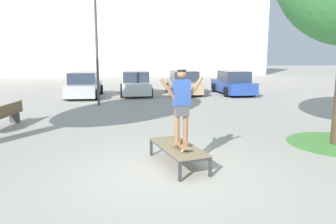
{
  "coord_description": "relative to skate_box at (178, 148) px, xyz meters",
  "views": [
    {
      "loc": [
        -1.02,
        -6.66,
        2.58
      ],
      "look_at": [
        0.33,
        1.94,
        1.0
      ],
      "focal_mm": 34.38,
      "sensor_mm": 36.0,
      "label": 1
    }
  ],
  "objects": [
    {
      "name": "light_post",
      "position": [
        -2.32,
        9.41,
        3.41
      ],
      "size": [
        0.36,
        0.36,
        5.83
      ],
      "color": "#4C4C51",
      "rests_on": "ground"
    },
    {
      "name": "skateboard",
      "position": [
        0.04,
        -0.18,
        0.12
      ],
      "size": [
        0.31,
        0.82,
        0.09
      ],
      "color": "#9E754C",
      "rests_on": "skate_box"
    },
    {
      "name": "car_tan",
      "position": [
        2.89,
        13.36,
        0.28
      ],
      "size": [
        1.98,
        4.23,
        1.5
      ],
      "color": "tan",
      "rests_on": "ground"
    },
    {
      "name": "ground_plane",
      "position": [
        -0.33,
        -0.44,
        -0.41
      ],
      "size": [
        120.0,
        120.0,
        0.0
      ],
      "primitive_type": "plane",
      "color": "#B2AA9E"
    },
    {
      "name": "car_blue",
      "position": [
        6.0,
        12.71,
        0.28
      ],
      "size": [
        1.95,
        4.22,
        1.5
      ],
      "color": "#28479E",
      "rests_on": "ground"
    },
    {
      "name": "skate_box",
      "position": [
        0.0,
        0.0,
        0.0
      ],
      "size": [
        1.16,
        2.02,
        0.46
      ],
      "color": "#38383D",
      "rests_on": "ground"
    },
    {
      "name": "skater",
      "position": [
        0.04,
        -0.18,
        1.12
      ],
      "size": [
        1.0,
        0.32,
        1.69
      ],
      "color": "#8E6647",
      "rests_on": "skateboard"
    },
    {
      "name": "building_facade",
      "position": [
        -3.83,
        32.31,
        4.8
      ],
      "size": [
        41.16,
        4.0,
        10.43
      ],
      "primitive_type": "cube",
      "color": "silver",
      "rests_on": "ground"
    },
    {
      "name": "car_white",
      "position": [
        -0.23,
        13.3,
        0.28
      ],
      "size": [
        1.97,
        4.23,
        1.5
      ],
      "color": "silver",
      "rests_on": "ground"
    },
    {
      "name": "car_silver",
      "position": [
        -3.34,
        12.76,
        0.28
      ],
      "size": [
        2.06,
        4.27,
        1.5
      ],
      "color": "#B7BABF",
      "rests_on": "ground"
    },
    {
      "name": "park_bench",
      "position": [
        -5.38,
        4.65,
        0.03
      ],
      "size": [
        0.89,
        2.44,
        0.83
      ],
      "color": "brown",
      "rests_on": "ground"
    }
  ]
}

